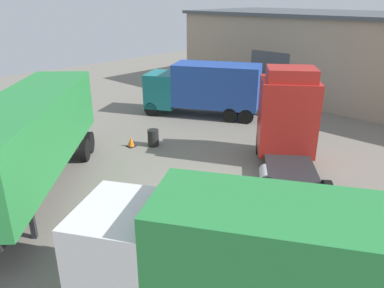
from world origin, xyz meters
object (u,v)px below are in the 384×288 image
container_trailer_green (30,135)px  box_truck_teal (204,87)px  traffic_cone (131,142)px  tractor_unit_red (288,121)px  box_truck_white (254,258)px  oil_drum (153,138)px

container_trailer_green → box_truck_teal: size_ratio=1.19×
traffic_cone → tractor_unit_red: bearing=27.0°
box_truck_teal → traffic_cone: box_truck_teal is taller
container_trailer_green → box_truck_white: bearing=47.3°
tractor_unit_red → container_trailer_green: tractor_unit_red is taller
tractor_unit_red → box_truck_white: (4.13, -8.69, -0.18)m
container_trailer_green → oil_drum: (-0.56, 6.51, -2.08)m
box_truck_teal → box_truck_white: bearing=107.0°
container_trailer_green → tractor_unit_red: bearing=102.9°
container_trailer_green → traffic_cone: container_trailer_green is taller
tractor_unit_red → box_truck_white: size_ratio=0.83×
tractor_unit_red → box_truck_teal: tractor_unit_red is taller
oil_drum → traffic_cone: oil_drum is taller
container_trailer_green → box_truck_white: container_trailer_green is taller
container_trailer_green → box_truck_teal: 12.61m
tractor_unit_red → container_trailer_green: bearing=111.8°
box_truck_white → traffic_cone: box_truck_white is taller
tractor_unit_red → traffic_cone: bearing=80.4°
tractor_unit_red → container_trailer_green: size_ratio=0.77×
traffic_cone → container_trailer_green: bearing=-76.9°
box_truck_white → traffic_cone: bearing=-54.2°
box_truck_white → oil_drum: (-10.33, 6.02, -1.48)m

